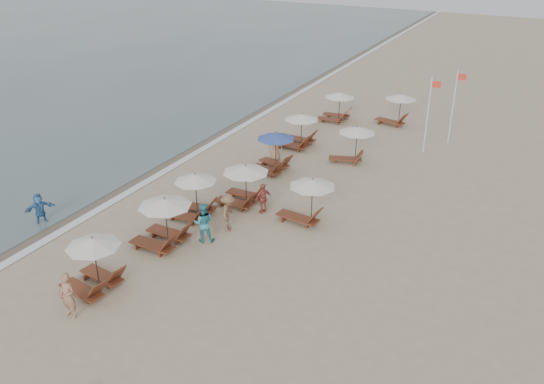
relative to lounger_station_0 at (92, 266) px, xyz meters
The scene contains 21 objects.
ground 7.23m from the lounger_station_0, 24.69° to the left, with size 160.00×160.00×0.00m, color tan.
wet_sand_band 14.35m from the lounger_station_0, 114.82° to the left, with size 3.20×140.00×0.01m, color #6B5E4C.
foam_line 13.85m from the lounger_station_0, 109.92° to the left, with size 0.50×140.00×0.02m, color white.
lounger_station_0 is the anchor object (origin of this frame).
lounger_station_1 4.02m from the lounger_station_0, 85.31° to the left, with size 2.77×2.37×2.38m.
lounger_station_2 6.87m from the lounger_station_0, 90.18° to the left, with size 2.52×2.08×2.32m.
lounger_station_3 9.33m from the lounger_station_0, 81.28° to the left, with size 2.67×2.38×2.15m.
lounger_station_4 13.74m from the lounger_station_0, 86.55° to the left, with size 2.60×2.35×2.37m.
lounger_station_5 18.00m from the lounger_station_0, 88.66° to the left, with size 2.72×2.20×2.21m.
lounger_station_6 24.04m from the lounger_station_0, 88.27° to the left, with size 2.58×2.19×2.14m.
inland_station_0 10.26m from the lounger_station_0, 60.19° to the left, with size 2.83×2.24×2.22m.
inland_station_1 17.65m from the lounger_station_0, 75.35° to the left, with size 2.73×2.24×2.22m.
inland_station_2 25.56m from the lounger_station_0, 79.17° to the left, with size 2.86×2.24×2.22m.
beachgoer_near 1.79m from the lounger_station_0, 75.32° to the right, with size 0.68×0.45×1.86m, color #A7745B.
beachgoer_mid_a 5.44m from the lounger_station_0, 70.99° to the left, with size 0.92×0.72×1.89m, color teal.
beachgoer_mid_b 6.88m from the lounger_station_0, 70.88° to the left, with size 1.21×0.69×1.87m, color brown.
beachgoer_far_a 9.29m from the lounger_station_0, 72.08° to the left, with size 0.92×0.38×1.57m, color #A84C43.
beachgoer_far_b 15.18m from the lounger_station_0, 88.93° to the left, with size 0.91×0.59×1.87m, color #A57B59.
waterline_walker 6.88m from the lounger_station_0, 154.29° to the left, with size 1.42×0.45×1.53m, color #3668A3.
flag_pole_near 22.31m from the lounger_station_0, 68.95° to the left, with size 0.59×0.08×4.78m.
flag_pole_far 24.97m from the lounger_station_0, 68.75° to the left, with size 0.60×0.08×4.80m.
Camera 1 is at (8.28, -16.25, 13.21)m, focal length 37.33 mm.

